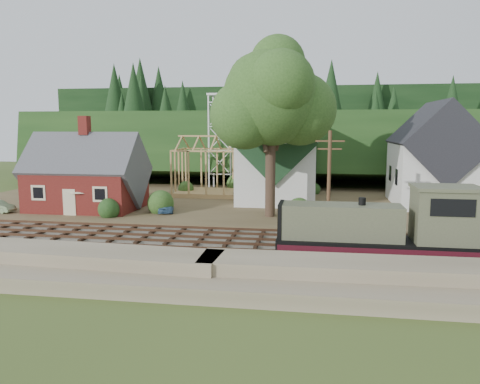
# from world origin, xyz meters

# --- Properties ---
(ground) EXTENTS (140.00, 140.00, 0.00)m
(ground) POSITION_xyz_m (0.00, 0.00, 0.00)
(ground) COLOR #384C1E
(ground) RESTS_ON ground
(embankment) EXTENTS (64.00, 5.00, 1.60)m
(embankment) POSITION_xyz_m (0.00, -8.50, 0.00)
(embankment) COLOR #7F7259
(embankment) RESTS_ON ground
(railroad_bed) EXTENTS (64.00, 11.00, 0.16)m
(railroad_bed) POSITION_xyz_m (0.00, 0.00, 0.08)
(railroad_bed) COLOR #726B5B
(railroad_bed) RESTS_ON ground
(village_flat) EXTENTS (64.00, 26.00, 0.30)m
(village_flat) POSITION_xyz_m (0.00, 18.00, 0.15)
(village_flat) COLOR brown
(village_flat) RESTS_ON ground
(hillside) EXTENTS (70.00, 28.96, 12.74)m
(hillside) POSITION_xyz_m (0.00, 42.00, 0.00)
(hillside) COLOR #1E3F19
(hillside) RESTS_ON ground
(ridge) EXTENTS (80.00, 20.00, 12.00)m
(ridge) POSITION_xyz_m (0.00, 58.00, 0.00)
(ridge) COLOR black
(ridge) RESTS_ON ground
(depot) EXTENTS (10.80, 7.41, 9.00)m
(depot) POSITION_xyz_m (-16.00, 11.00, 3.21)
(depot) COLOR #5D1715
(depot) RESTS_ON village_flat
(church) EXTENTS (8.40, 15.17, 13.00)m
(church) POSITION_xyz_m (2.00, 19.68, 5.18)
(church) COLOR silver
(church) RESTS_ON village_flat
(farmhouse) EXTENTS (8.40, 10.80, 10.60)m
(farmhouse) POSITION_xyz_m (18.00, 19.00, 4.87)
(farmhouse) COLOR silver
(farmhouse) RESTS_ON village_flat
(timber_frame) EXTENTS (8.20, 6.20, 6.99)m
(timber_frame) POSITION_xyz_m (-6.00, 22.00, 3.27)
(timber_frame) COLOR tan
(timber_frame) RESTS_ON village_flat
(lattice_tower) EXTENTS (3.20, 3.20, 12.12)m
(lattice_tower) POSITION_xyz_m (-6.00, 28.00, 10.03)
(lattice_tower) COLOR silver
(lattice_tower) RESTS_ON village_flat
(big_tree) EXTENTS (10.90, 8.40, 14.70)m
(big_tree) POSITION_xyz_m (2.17, 10.08, 10.22)
(big_tree) COLOR #38281E
(big_tree) RESTS_ON village_flat
(telegraph_pole_near) EXTENTS (2.20, 0.28, 8.00)m
(telegraph_pole_near) POSITION_xyz_m (7.00, 5.20, 4.25)
(telegraph_pole_near) COLOR #4C331E
(telegraph_pole_near) RESTS_ON ground
(locomotive) EXTENTS (11.82, 2.96, 4.73)m
(locomotive) POSITION_xyz_m (10.18, -3.00, 2.10)
(locomotive) COLOR black
(locomotive) RESTS_ON railroad_bed
(car_blue) EXTENTS (2.29, 3.74, 1.19)m
(car_blue) POSITION_xyz_m (-7.93, 10.60, 0.90)
(car_blue) COLOR #5283B0
(car_blue) RESTS_ON village_flat
(patio_set) EXTENTS (2.28, 2.28, 2.54)m
(patio_set) POSITION_xyz_m (-15.24, 8.34, 2.46)
(patio_set) COLOR silver
(patio_set) RESTS_ON village_flat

